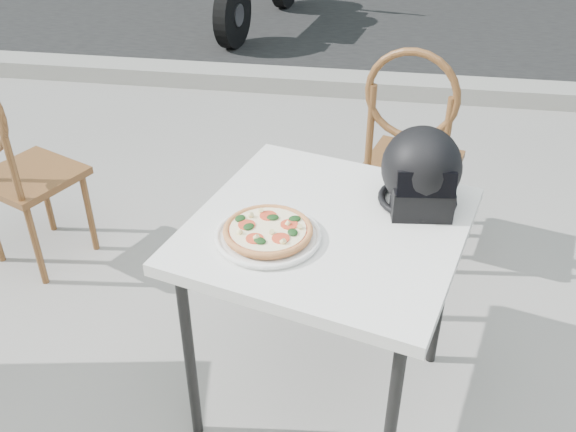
# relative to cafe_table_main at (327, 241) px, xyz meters

# --- Properties ---
(curb) EXTENTS (30.00, 0.25, 0.12)m
(curb) POSITION_rel_cafe_table_main_xyz_m (-0.06, 2.78, -0.61)
(curb) COLOR gray
(curb) RESTS_ON ground
(cafe_table_main) EXTENTS (0.95, 0.95, 0.74)m
(cafe_table_main) POSITION_rel_cafe_table_main_xyz_m (0.00, 0.00, 0.00)
(cafe_table_main) COLOR silver
(cafe_table_main) RESTS_ON ground
(plate) EXTENTS (0.39, 0.39, 0.02)m
(plate) POSITION_rel_cafe_table_main_xyz_m (-0.16, -0.10, 0.08)
(plate) COLOR silver
(plate) RESTS_ON cafe_table_main
(pizza) EXTENTS (0.31, 0.31, 0.03)m
(pizza) POSITION_rel_cafe_table_main_xyz_m (-0.16, -0.10, 0.10)
(pizza) COLOR #C37E47
(pizza) RESTS_ON plate
(helmet) EXTENTS (0.27, 0.28, 0.25)m
(helmet) POSITION_rel_cafe_table_main_xyz_m (0.26, 0.15, 0.18)
(helmet) COLOR black
(helmet) RESTS_ON cafe_table_main
(cafe_chair_main) EXTENTS (0.48, 0.48, 1.01)m
(cafe_chair_main) POSITION_rel_cafe_table_main_xyz_m (0.27, 0.89, -0.11)
(cafe_chair_main) COLOR brown
(cafe_chair_main) RESTS_ON ground
(cafe_chair_side) EXTENTS (0.49, 0.49, 0.97)m
(cafe_chair_side) POSITION_rel_cafe_table_main_xyz_m (-1.37, 0.57, -0.13)
(cafe_chair_side) COLOR brown
(cafe_chair_side) RESTS_ON ground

